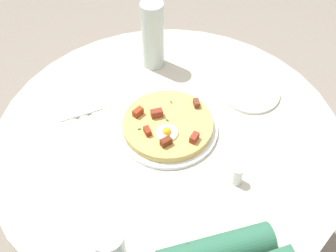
{
  "coord_description": "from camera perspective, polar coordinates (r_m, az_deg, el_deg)",
  "views": [
    {
      "loc": [
        0.71,
        -0.25,
        1.62
      ],
      "look_at": [
        -0.0,
        -0.0,
        0.77
      ],
      "focal_mm": 42.77,
      "sensor_mm": 36.0,
      "label": 1
    }
  ],
  "objects": [
    {
      "name": "water_glass",
      "position": [
        0.9,
        -8.2,
        -16.99
      ],
      "size": [
        0.07,
        0.07,
        0.12
      ],
      "primitive_type": "cylinder",
      "color": "silver",
      "rests_on": "dining_table"
    },
    {
      "name": "knife",
      "position": [
        1.28,
        -12.38,
        4.45
      ],
      "size": [
        0.18,
        0.03,
        0.0
      ],
      "primitive_type": "cube",
      "rotation": [
        0.0,
        0.0,
        0.08
      ],
      "color": "silver",
      "rests_on": "napkin"
    },
    {
      "name": "fork",
      "position": [
        1.28,
        -13.92,
        3.97
      ],
      "size": [
        0.18,
        0.03,
        0.0
      ],
      "primitive_type": "cube",
      "rotation": [
        0.0,
        0.0,
        0.08
      ],
      "color": "silver",
      "rests_on": "napkin"
    },
    {
      "name": "breakfast_pizza",
      "position": [
        1.14,
        -0.09,
        0.2
      ],
      "size": [
        0.26,
        0.26,
        0.05
      ],
      "color": "tan",
      "rests_on": "pizza_plate"
    },
    {
      "name": "bread_plate",
      "position": [
        1.28,
        11.64,
        4.7
      ],
      "size": [
        0.18,
        0.18,
        0.01
      ],
      "primitive_type": "cylinder",
      "color": "white",
      "rests_on": "dining_table"
    },
    {
      "name": "salt_shaker",
      "position": [
        1.04,
        9.84,
        -6.94
      ],
      "size": [
        0.03,
        0.03,
        0.06
      ],
      "primitive_type": "cylinder",
      "color": "white",
      "rests_on": "dining_table"
    },
    {
      "name": "dining_table",
      "position": [
        1.29,
        0.06,
        -5.93
      ],
      "size": [
        1.0,
        1.0,
        0.75
      ],
      "color": "beige",
      "rests_on": "ground_plane"
    },
    {
      "name": "ground_plane",
      "position": [
        1.78,
        0.05,
        -16.62
      ],
      "size": [
        6.0,
        6.0,
        0.0
      ],
      "primitive_type": "plane",
      "color": "gray"
    },
    {
      "name": "pizza_plate",
      "position": [
        1.15,
        -0.07,
        -0.35
      ],
      "size": [
        0.29,
        0.29,
        0.01
      ],
      "primitive_type": "cylinder",
      "color": "white",
      "rests_on": "dining_table"
    },
    {
      "name": "napkin",
      "position": [
        1.28,
        -13.11,
        4.07
      ],
      "size": [
        0.18,
        0.15,
        0.0
      ],
      "primitive_type": "cube",
      "rotation": [
        0.0,
        0.0,
        0.08
      ],
      "color": "white",
      "rests_on": "dining_table"
    },
    {
      "name": "water_bottle",
      "position": [
        1.3,
        -2.2,
        12.74
      ],
      "size": [
        0.07,
        0.07,
        0.23
      ],
      "primitive_type": "cylinder",
      "color": "silver",
      "rests_on": "dining_table"
    }
  ]
}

